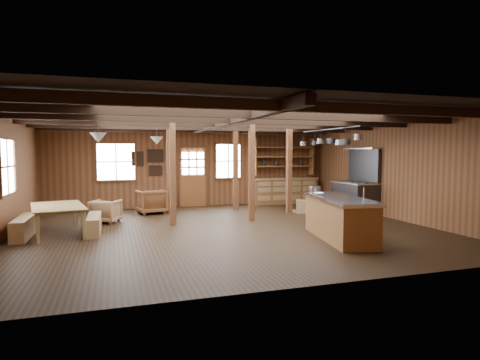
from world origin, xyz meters
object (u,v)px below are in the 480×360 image
at_px(kitchen_island, 339,218).
at_px(dining_table, 60,220).
at_px(commercial_range, 356,192).
at_px(armchair_c, 106,211).
at_px(armchair_b, 162,200).
at_px(armchair_a, 151,202).

height_order(kitchen_island, dining_table, kitchen_island).
height_order(kitchen_island, commercial_range, commercial_range).
bearing_deg(armchair_c, armchair_b, -108.04).
relative_size(commercial_range, dining_table, 1.05).
distance_m(commercial_range, armchair_a, 6.48).
distance_m(armchair_b, armchair_c, 2.55).
distance_m(kitchen_island, commercial_range, 4.16).
bearing_deg(armchair_b, armchair_a, 56.24).
bearing_deg(commercial_range, dining_table, -174.11).
bearing_deg(armchair_a, kitchen_island, 114.38).
bearing_deg(dining_table, kitchen_island, -122.45).
distance_m(kitchen_island, dining_table, 6.42).
distance_m(dining_table, armchair_c, 1.69).
xyz_separation_m(dining_table, armchair_b, (2.72, 3.25, -0.01)).
xyz_separation_m(commercial_range, armchair_a, (-6.22, 1.77, -0.28)).
bearing_deg(kitchen_island, armchair_c, 152.86).
bearing_deg(commercial_range, armchair_a, 164.11).
relative_size(kitchen_island, armchair_a, 3.13).
distance_m(kitchen_island, armchair_a, 6.20).
distance_m(dining_table, armchair_b, 4.23).
bearing_deg(armchair_a, commercial_range, 152.56).
relative_size(commercial_range, armchair_c, 2.98).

